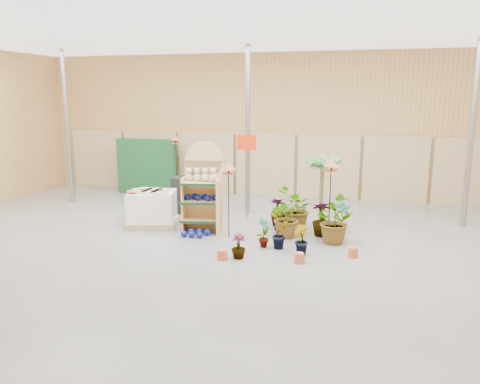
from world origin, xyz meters
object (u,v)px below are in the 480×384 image
object	(u,v)px
pallet_stack	(152,208)
potted_plant_2	(288,217)
display_shelf	(203,191)
bird_table_front	(229,169)

from	to	relation	value
pallet_stack	potted_plant_2	world-z (taller)	potted_plant_2
display_shelf	bird_table_front	xyz separation A→B (m)	(0.76, -0.42, 0.62)
display_shelf	bird_table_front	world-z (taller)	display_shelf
display_shelf	potted_plant_2	distance (m)	2.10
display_shelf	pallet_stack	xyz separation A→B (m)	(-1.36, 0.07, -0.54)
bird_table_front	potted_plant_2	distance (m)	1.74
display_shelf	potted_plant_2	size ratio (longest dim) A/B	2.25
display_shelf	potted_plant_2	world-z (taller)	display_shelf
pallet_stack	potted_plant_2	size ratio (longest dim) A/B	1.50
pallet_stack	potted_plant_2	xyz separation A→B (m)	(3.40, -0.12, 0.04)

